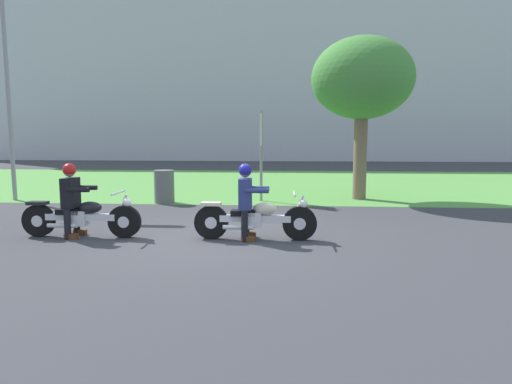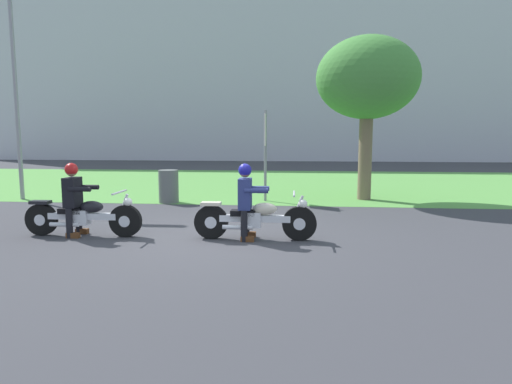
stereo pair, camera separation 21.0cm
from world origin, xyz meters
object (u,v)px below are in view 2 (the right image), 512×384
object	(u,v)px
motorcycle_lead	(255,219)
sign_banner	(265,141)
rider_lead	(246,195)
trash_can	(169,186)
streetlight_pole	(18,66)
motorcycle_follow	(83,216)
rider_follow	(74,194)
tree_roadside	(367,79)

from	to	relation	value
motorcycle_lead	sign_banner	xyz separation A→B (m)	(-0.19, 4.87, 1.34)
rider_lead	trash_can	bearing A→B (deg)	121.90
streetlight_pole	motorcycle_follow	bearing A→B (deg)	-48.18
motorcycle_follow	trash_can	world-z (taller)	trash_can
motorcycle_lead	streetlight_pole	bearing A→B (deg)	147.78
motorcycle_follow	trash_can	distance (m)	4.30
motorcycle_lead	trash_can	xyz separation A→B (m)	(-2.88, 4.26, 0.08)
rider_follow	motorcycle_follow	bearing A→B (deg)	-0.87
rider_lead	motorcycle_follow	world-z (taller)	rider_lead
streetlight_pole	trash_can	world-z (taller)	streetlight_pole
motorcycle_lead	sign_banner	bearing A→B (deg)	91.66
rider_lead	streetlight_pole	world-z (taller)	streetlight_pole
motorcycle_lead	rider_lead	bearing A→B (deg)	179.15
motorcycle_lead	trash_can	distance (m)	5.14
tree_roadside	streetlight_pole	xyz separation A→B (m)	(-10.02, -0.95, 0.36)
rider_lead	tree_roadside	world-z (taller)	tree_roadside
motorcycle_lead	trash_can	bearing A→B (deg)	123.48
sign_banner	motorcycle_lead	bearing A→B (deg)	-87.76
rider_follow	trash_can	size ratio (longest dim) A/B	1.49
motorcycle_follow	streetlight_pole	bearing A→B (deg)	131.25
motorcycle_follow	rider_follow	world-z (taller)	rider_follow
rider_lead	tree_roadside	xyz separation A→B (m)	(2.88, 5.46, 2.69)
tree_roadside	streetlight_pole	world-z (taller)	streetlight_pole
rider_lead	streetlight_pole	size ratio (longest dim) A/B	0.22
tree_roadside	trash_can	xyz separation A→B (m)	(-5.59, -1.20, -3.03)
motorcycle_lead	sign_banner	distance (m)	5.06
rider_follow	tree_roadside	distance (m)	8.66
motorcycle_follow	tree_roadside	bearing A→B (deg)	42.06
rider_lead	motorcycle_follow	bearing A→B (deg)	179.99
rider_follow	sign_banner	world-z (taller)	sign_banner
rider_lead	sign_banner	world-z (taller)	sign_banner
trash_can	sign_banner	world-z (taller)	sign_banner
tree_roadside	trash_can	size ratio (longest dim) A/B	5.10
motorcycle_follow	sign_banner	size ratio (longest dim) A/B	0.87
sign_banner	rider_follow	bearing A→B (deg)	-123.41
rider_lead	tree_roadside	size ratio (longest dim) A/B	0.29
rider_follow	sign_banner	size ratio (longest dim) A/B	0.53
streetlight_pole	trash_can	size ratio (longest dim) A/B	6.75
sign_banner	streetlight_pole	bearing A→B (deg)	-177.09
streetlight_pole	sign_banner	world-z (taller)	streetlight_pole
tree_roadside	sign_banner	xyz separation A→B (m)	(-2.90, -0.59, -1.77)
streetlight_pole	rider_follow	bearing A→B (deg)	-49.38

